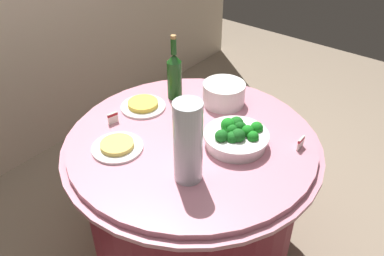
{
  "coord_description": "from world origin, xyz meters",
  "views": [
    {
      "loc": [
        -1.12,
        -0.89,
        1.8
      ],
      "look_at": [
        0.0,
        0.0,
        0.79
      ],
      "focal_mm": 37.4,
      "sensor_mm": 36.0,
      "label": 1
    }
  ],
  "objects": [
    {
      "name": "label_placard_front",
      "position": [
        0.23,
        -0.41,
        0.77
      ],
      "size": [
        0.05,
        0.01,
        0.05
      ],
      "color": "white",
      "rests_on": "buffet_table"
    },
    {
      "name": "food_plate_fried_egg",
      "position": [
        0.04,
        0.34,
        0.75
      ],
      "size": [
        0.22,
        0.22,
        0.03
      ],
      "color": "white",
      "rests_on": "buffet_table"
    },
    {
      "name": "wine_bottle",
      "position": [
        0.22,
        0.28,
        0.87
      ],
      "size": [
        0.07,
        0.07,
        0.34
      ],
      "color": "#164915",
      "rests_on": "buffet_table"
    },
    {
      "name": "label_placard_mid",
      "position": [
        -0.14,
        0.36,
        0.77
      ],
      "size": [
        0.05,
        0.02,
        0.05
      ],
      "color": "white",
      "rests_on": "buffet_table"
    },
    {
      "name": "decorative_fruit_vase",
      "position": [
        -0.21,
        -0.15,
        0.9
      ],
      "size": [
        0.11,
        0.11,
        0.34
      ],
      "color": "silver",
      "rests_on": "buffet_table"
    },
    {
      "name": "broccoli_bowl",
      "position": [
        0.08,
        -0.18,
        0.79
      ],
      "size": [
        0.28,
        0.28,
        0.11
      ],
      "color": "white",
      "rests_on": "buffet_table"
    },
    {
      "name": "food_plate_noodles",
      "position": [
        -0.26,
        0.2,
        0.75
      ],
      "size": [
        0.22,
        0.22,
        0.03
      ],
      "color": "white",
      "rests_on": "buffet_table"
    },
    {
      "name": "ground_plane",
      "position": [
        0.0,
        0.0,
        0.0
      ],
      "size": [
        6.0,
        6.0,
        0.0
      ],
      "primitive_type": "plane",
      "color": "gray"
    },
    {
      "name": "plate_stack",
      "position": [
        0.32,
        0.06,
        0.8
      ],
      "size": [
        0.21,
        0.21,
        0.11
      ],
      "color": "white",
      "rests_on": "buffet_table"
    },
    {
      "name": "serving_tongs",
      "position": [
        0.12,
        0.12,
        0.74
      ],
      "size": [
        0.16,
        0.1,
        0.01
      ],
      "color": "silver",
      "rests_on": "buffet_table"
    },
    {
      "name": "buffet_table",
      "position": [
        0.0,
        0.0,
        0.38
      ],
      "size": [
        1.16,
        1.16,
        0.74
      ],
      "color": "maroon",
      "rests_on": "ground_plane"
    }
  ]
}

